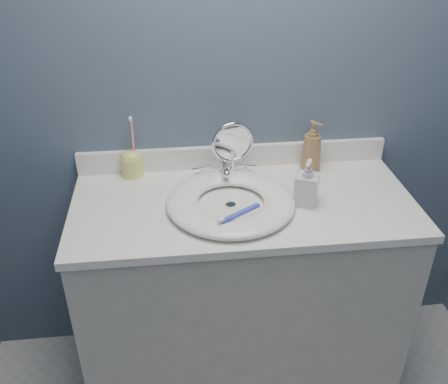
{
  "coord_description": "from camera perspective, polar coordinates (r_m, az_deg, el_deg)",
  "views": [
    {
      "loc": [
        -0.24,
        -0.51,
        1.83
      ],
      "look_at": [
        -0.07,
        0.94,
        0.94
      ],
      "focal_mm": 40.0,
      "sensor_mm": 36.0,
      "label": 1
    }
  ],
  "objects": [
    {
      "name": "backsplash",
      "position": [
        1.98,
        1.14,
        4.12
      ],
      "size": [
        1.22,
        0.02,
        0.09
      ],
      "primitive_type": "cube",
      "color": "white",
      "rests_on": "countertop"
    },
    {
      "name": "soap_bottle_clear",
      "position": [
        1.74,
        9.48,
        1.08
      ],
      "size": [
        0.1,
        0.1,
        0.17
      ],
      "primitive_type": "imported",
      "rotation": [
        0.0,
        0.0,
        -0.44
      ],
      "color": "silver",
      "rests_on": "countertop"
    },
    {
      "name": "soap_bottle_amber",
      "position": [
        1.96,
        10.02,
        5.17
      ],
      "size": [
        0.11,
        0.11,
        0.21
      ],
      "primitive_type": "imported",
      "rotation": [
        0.0,
        0.0,
        0.62
      ],
      "color": "olive",
      "rests_on": "countertop"
    },
    {
      "name": "makeup_mirror",
      "position": [
        1.85,
        0.97,
        4.92
      ],
      "size": [
        0.16,
        0.09,
        0.24
      ],
      "rotation": [
        0.0,
        0.0,
        0.15
      ],
      "color": "silver",
      "rests_on": "countertop"
    },
    {
      "name": "vanity_cabinet",
      "position": [
        2.06,
        1.98,
        -11.8
      ],
      "size": [
        1.2,
        0.55,
        0.85
      ],
      "primitive_type": "cube",
      "color": "beige",
      "rests_on": "ground"
    },
    {
      "name": "toothbrush_lying",
      "position": [
        1.63,
        1.78,
        -2.49
      ],
      "size": [
        0.15,
        0.11,
        0.02
      ],
      "rotation": [
        0.0,
        0.0,
        0.57
      ],
      "color": "#3841C9",
      "rests_on": "basin"
    },
    {
      "name": "faucet",
      "position": [
        1.9,
        0.02,
        2.26
      ],
      "size": [
        0.25,
        0.13,
        0.07
      ],
      "color": "silver",
      "rests_on": "countertop"
    },
    {
      "name": "countertop",
      "position": [
        1.79,
        2.23,
        -1.42
      ],
      "size": [
        1.22,
        0.57,
        0.03
      ],
      "primitive_type": "cube",
      "color": "white",
      "rests_on": "vanity_cabinet"
    },
    {
      "name": "back_wall",
      "position": [
        1.88,
        1.18,
        11.75
      ],
      "size": [
        2.2,
        0.02,
        2.4
      ],
      "primitive_type": "cube",
      "color": "#49596D",
      "rests_on": "ground"
    },
    {
      "name": "toothbrush_holder",
      "position": [
        1.95,
        -10.49,
        3.37
      ],
      "size": [
        0.08,
        0.08,
        0.24
      ],
      "rotation": [
        0.0,
        0.0,
        0.22
      ],
      "color": "#E3DC71",
      "rests_on": "countertop"
    },
    {
      "name": "basin",
      "position": [
        1.74,
        0.76,
        -1.11
      ],
      "size": [
        0.45,
        0.45,
        0.04
      ],
      "primitive_type": null,
      "color": "white",
      "rests_on": "countertop"
    },
    {
      "name": "drain",
      "position": [
        1.74,
        0.76,
        -1.53
      ],
      "size": [
        0.04,
        0.04,
        0.01
      ],
      "primitive_type": "cylinder",
      "color": "silver",
      "rests_on": "countertop"
    }
  ]
}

